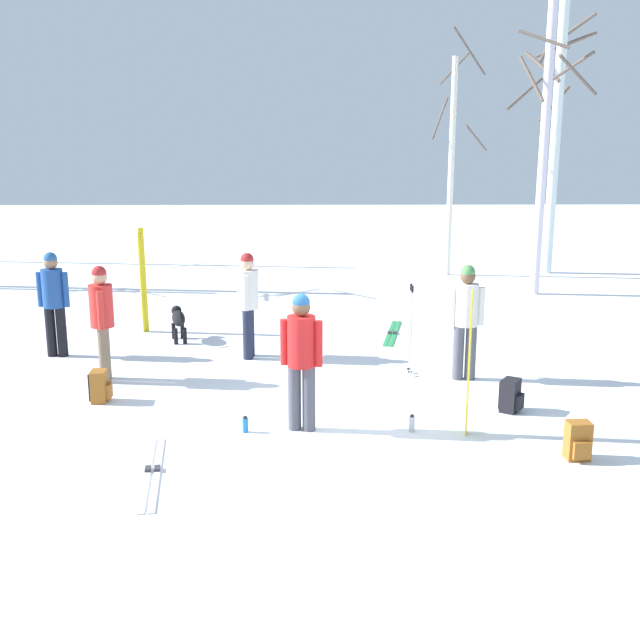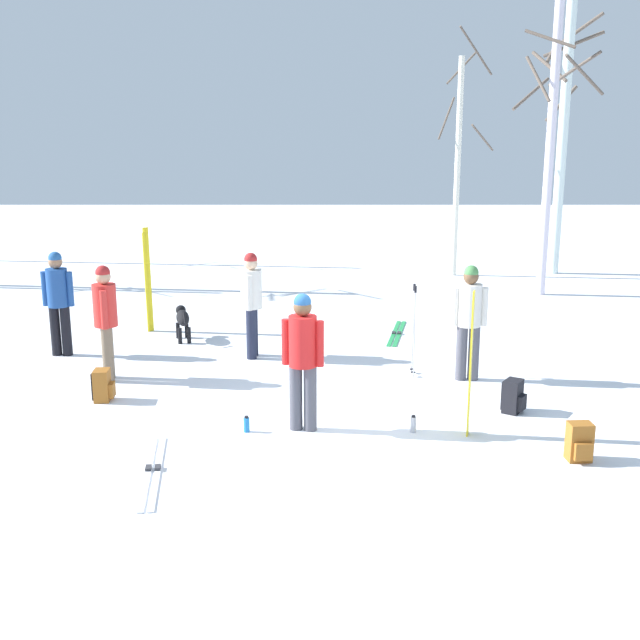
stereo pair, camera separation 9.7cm
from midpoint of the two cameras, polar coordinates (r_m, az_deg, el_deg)
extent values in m
plane|color=white|center=(9.66, 1.18, -8.14)|extent=(60.00, 60.00, 0.00)
cylinder|color=#4C4C56|center=(11.70, 10.71, -2.34)|extent=(0.16, 0.16, 0.82)
cylinder|color=#4C4C56|center=(11.67, 9.84, -2.35)|extent=(0.16, 0.16, 0.82)
cylinder|color=silver|center=(11.51, 10.43, 1.10)|extent=(0.34, 0.34, 0.62)
sphere|color=brown|center=(11.42, 10.52, 3.16)|extent=(0.22, 0.22, 0.22)
sphere|color=#4C8C4C|center=(11.41, 10.53, 3.46)|extent=(0.21, 0.21, 0.21)
cylinder|color=silver|center=(11.55, 11.45, 1.00)|extent=(0.10, 0.10, 0.56)
cylinder|color=silver|center=(11.48, 9.39, 1.01)|extent=(0.10, 0.10, 0.56)
cylinder|color=#4C4C56|center=(9.60, -2.17, -5.69)|extent=(0.16, 0.16, 0.82)
cylinder|color=#4C4C56|center=(9.56, -1.11, -5.76)|extent=(0.16, 0.16, 0.82)
cylinder|color=red|center=(9.36, -1.67, -1.56)|extent=(0.34, 0.34, 0.62)
sphere|color=brown|center=(9.26, -1.69, 0.95)|extent=(0.22, 0.22, 0.22)
sphere|color=#265999|center=(9.25, -1.69, 1.31)|extent=(0.21, 0.21, 0.21)
cylinder|color=red|center=(9.42, -2.92, -1.61)|extent=(0.10, 0.10, 0.56)
cylinder|color=red|center=(9.32, -0.41, -1.75)|extent=(0.10, 0.10, 0.56)
cylinder|color=#72604C|center=(11.78, -15.73, -2.51)|extent=(0.16, 0.16, 0.82)
cylinder|color=#72604C|center=(11.96, -15.68, -2.27)|extent=(0.16, 0.16, 0.82)
cylinder|color=red|center=(11.70, -15.93, 1.00)|extent=(0.34, 0.34, 0.62)
sphere|color=tan|center=(11.62, -16.06, 3.03)|extent=(0.22, 0.22, 0.22)
sphere|color=#B22626|center=(11.61, -16.08, 3.32)|extent=(0.21, 0.21, 0.21)
cylinder|color=red|center=(11.50, -15.98, 0.68)|extent=(0.10, 0.10, 0.56)
cylinder|color=red|center=(11.91, -15.87, 1.13)|extent=(0.10, 0.10, 0.56)
cylinder|color=black|center=(13.36, -18.56, -0.82)|extent=(0.16, 0.16, 0.82)
cylinder|color=black|center=(13.43, -19.27, -0.81)|extent=(0.16, 0.16, 0.82)
cylinder|color=#1E478C|center=(13.24, -19.16, 2.21)|extent=(0.34, 0.34, 0.62)
sphere|color=#997051|center=(13.17, -19.30, 4.00)|extent=(0.22, 0.22, 0.22)
sphere|color=#265999|center=(13.16, -19.32, 4.25)|extent=(0.21, 0.21, 0.21)
cylinder|color=#1E478C|center=(13.17, -18.30, 2.12)|extent=(0.10, 0.10, 0.56)
cylinder|color=#1E478C|center=(13.32, -19.99, 2.12)|extent=(0.10, 0.10, 0.56)
cylinder|color=#1E2338|center=(12.57, -5.52, -1.04)|extent=(0.16, 0.16, 0.82)
cylinder|color=#1E2338|center=(12.74, -5.40, -0.84)|extent=(0.16, 0.16, 0.82)
cylinder|color=silver|center=(12.49, -5.53, 2.26)|extent=(0.34, 0.34, 0.62)
sphere|color=beige|center=(12.42, -5.58, 4.16)|extent=(0.22, 0.22, 0.22)
sphere|color=#B22626|center=(12.41, -5.58, 4.43)|extent=(0.21, 0.21, 0.21)
cylinder|color=silver|center=(12.29, -5.68, 1.97)|extent=(0.10, 0.10, 0.56)
cylinder|color=silver|center=(12.70, -5.38, 2.35)|extent=(0.10, 0.10, 0.56)
ellipsoid|color=black|center=(13.80, -10.50, 0.12)|extent=(0.37, 0.64, 0.26)
sphere|color=black|center=(14.11, -10.65, 0.69)|extent=(0.18, 0.18, 0.18)
ellipsoid|color=black|center=(14.18, -10.67, 0.66)|extent=(0.08, 0.11, 0.06)
cylinder|color=black|center=(13.44, -10.37, 0.12)|extent=(0.08, 0.19, 0.17)
cylinder|color=black|center=(14.05, -10.84, -0.79)|extent=(0.07, 0.07, 0.28)
cylinder|color=black|center=(14.06, -10.22, -0.75)|extent=(0.07, 0.07, 0.28)
cylinder|color=black|center=(13.67, -10.69, -1.18)|extent=(0.07, 0.07, 0.28)
cylinder|color=black|center=(13.68, -10.05, -1.14)|extent=(0.07, 0.07, 0.28)
cube|color=yellow|center=(14.48, -12.88, 2.67)|extent=(0.07, 0.08, 1.82)
cube|color=yellow|center=(14.34, -13.09, 6.40)|extent=(0.05, 0.05, 0.10)
cube|color=yellow|center=(14.45, -13.07, 2.64)|extent=(0.07, 0.08, 1.82)
cube|color=yellow|center=(14.30, -13.28, 6.38)|extent=(0.05, 0.05, 0.10)
cube|color=yellow|center=(9.40, 10.52, -3.52)|extent=(0.04, 0.09, 1.70)
cube|color=yellow|center=(9.19, 10.76, 1.78)|extent=(0.03, 0.06, 0.10)
cube|color=yellow|center=(9.46, 10.56, -3.41)|extent=(0.04, 0.09, 1.70)
cube|color=yellow|center=(9.24, 10.80, 1.86)|extent=(0.03, 0.06, 0.10)
cube|color=green|center=(14.24, 4.93, -0.94)|extent=(0.43, 1.81, 0.02)
cube|color=#333338|center=(14.19, 4.91, -0.90)|extent=(0.09, 0.13, 0.03)
cube|color=green|center=(14.23, 5.33, -0.96)|extent=(0.43, 1.81, 0.02)
cube|color=#333338|center=(14.18, 5.31, -0.92)|extent=(0.09, 0.13, 0.03)
cube|color=white|center=(8.75, -12.15, -10.81)|extent=(0.31, 1.89, 0.02)
cube|color=#333338|center=(8.79, -12.13, -10.54)|extent=(0.08, 0.13, 0.03)
cube|color=white|center=(8.76, -12.81, -10.82)|extent=(0.31, 1.89, 0.02)
cube|color=#333338|center=(8.80, -12.79, -10.55)|extent=(0.08, 0.13, 0.03)
cylinder|color=#B2B2BC|center=(11.77, 6.35, -0.90)|extent=(0.02, 0.10, 1.29)
cylinder|color=black|center=(11.62, 6.44, 2.41)|extent=(0.04, 0.04, 0.10)
cylinder|color=black|center=(11.93, 6.28, -3.57)|extent=(0.07, 0.07, 0.01)
cylinder|color=#B2B2BC|center=(11.62, 6.44, -1.09)|extent=(0.02, 0.10, 1.29)
cylinder|color=black|center=(11.47, 6.54, 2.26)|extent=(0.04, 0.04, 0.10)
cylinder|color=black|center=(11.78, 6.37, -3.79)|extent=(0.07, 0.07, 0.01)
cube|color=black|center=(10.53, 13.48, -5.38)|extent=(0.31, 0.33, 0.44)
cube|color=black|center=(10.51, 14.13, -5.83)|extent=(0.16, 0.20, 0.20)
cube|color=black|center=(10.50, 12.76, -5.39)|extent=(0.04, 0.04, 0.37)
cube|color=black|center=(10.63, 13.03, -5.17)|extent=(0.04, 0.04, 0.37)
cube|color=#99591E|center=(11.03, -16.09, -4.67)|extent=(0.22, 0.27, 0.44)
cube|color=#99591E|center=(11.02, -15.40, -5.00)|extent=(0.07, 0.20, 0.20)
cube|color=black|center=(10.98, -16.75, -4.79)|extent=(0.03, 0.04, 0.37)
cube|color=black|center=(11.12, -16.59, -4.56)|extent=(0.03, 0.04, 0.37)
cube|color=#99591E|center=(9.26, 18.04, -8.37)|extent=(0.27, 0.22, 0.44)
cube|color=#99591E|center=(9.18, 18.32, -9.05)|extent=(0.20, 0.07, 0.20)
cube|color=black|center=(9.33, 17.36, -8.15)|extent=(0.04, 0.03, 0.37)
cube|color=black|center=(9.39, 18.18, -8.08)|extent=(0.04, 0.03, 0.37)
cylinder|color=#1E72BF|center=(9.65, -5.77, -7.66)|extent=(0.07, 0.07, 0.18)
cylinder|color=black|center=(9.61, -5.79, -7.09)|extent=(0.05, 0.05, 0.02)
cylinder|color=silver|center=(9.68, 6.44, -7.57)|extent=(0.07, 0.07, 0.19)
cylinder|color=black|center=(9.64, 6.46, -6.97)|extent=(0.05, 0.05, 0.02)
cylinder|color=silver|center=(19.93, 9.42, 10.84)|extent=(0.14, 0.14, 5.33)
cylinder|color=brown|center=(20.31, 9.70, 17.70)|extent=(0.73, 0.18, 0.78)
cylinder|color=brown|center=(20.08, 8.63, 14.38)|extent=(0.50, 0.63, 1.03)
cylinder|color=brown|center=(19.61, 10.74, 18.76)|extent=(0.93, 0.56, 1.06)
cylinder|color=brown|center=(19.65, 11.21, 12.93)|extent=(0.78, 1.07, 0.64)
cylinder|color=silver|center=(17.92, 15.87, 11.86)|extent=(0.19, 0.19, 6.36)
cylinder|color=brown|center=(17.50, 15.87, 19.14)|extent=(0.94, 0.63, 0.45)
cylinder|color=brown|center=(18.27, 14.57, 15.70)|extent=(0.98, 0.81, 0.73)
cylinder|color=brown|center=(17.69, 15.05, 16.66)|extent=(0.39, 0.87, 0.98)
cylinder|color=brown|center=(18.46, 17.49, 17.07)|extent=(0.81, 1.09, 0.69)
cylinder|color=brown|center=(17.56, 18.20, 16.63)|extent=(1.16, 0.98, 0.77)
cylinder|color=silver|center=(20.80, 16.69, 12.37)|extent=(0.25, 0.25, 6.64)
cylinder|color=brown|center=(21.14, 16.60, 14.91)|extent=(0.77, 0.11, 0.90)
cylinder|color=brown|center=(21.60, 17.42, 18.66)|extent=(1.36, 0.70, 0.60)
cylinder|color=brown|center=(20.44, 15.80, 17.39)|extent=(0.64, 1.13, 0.81)
cylinder|color=brown|center=(21.03, 16.08, 18.44)|extent=(0.59, 0.71, 0.80)
cylinder|color=brown|center=(21.49, 17.71, 19.45)|extent=(1.05, 0.78, 0.82)
camera|label=1|loc=(0.05, -90.25, -0.06)|focal=43.78mm
camera|label=2|loc=(0.05, 89.75, 0.06)|focal=43.78mm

